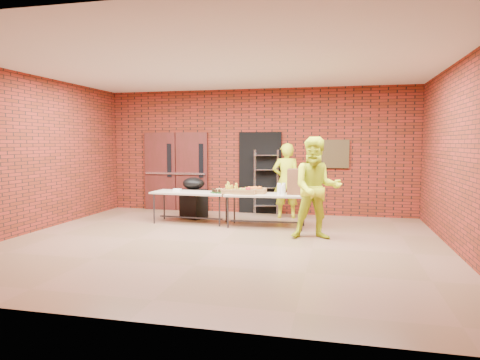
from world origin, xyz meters
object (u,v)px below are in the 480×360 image
at_px(wire_rack, 266,182).
at_px(coffee_dispenser, 298,182).
at_px(volunteer_woman, 286,181).
at_px(table_right, 266,197).
at_px(covered_grill, 194,198).
at_px(table_left, 190,194).
at_px(volunteer_man, 316,188).

relative_size(wire_rack, coffee_dispenser, 3.04).
bearing_deg(volunteer_woman, table_right, 67.79).
distance_m(covered_grill, volunteer_woman, 2.28).
distance_m(table_left, table_right, 1.78).
relative_size(table_left, coffee_dispenser, 3.26).
bearing_deg(volunteer_man, table_right, 132.48).
relative_size(covered_grill, volunteer_woman, 0.55).
bearing_deg(volunteer_man, wire_rack, 110.03).
bearing_deg(volunteer_man, coffee_dispenser, 105.52).
distance_m(table_left, coffee_dispenser, 2.46).
height_order(coffee_dispenser, volunteer_woman, volunteer_woman).
distance_m(wire_rack, table_right, 1.68).
height_order(volunteer_woman, volunteer_man, volunteer_man).
height_order(table_right, volunteer_man, volunteer_man).
xyz_separation_m(coffee_dispenser, volunteer_woman, (-0.38, 1.13, -0.09)).
height_order(table_left, volunteer_woman, volunteer_woman).
xyz_separation_m(covered_grill, volunteer_woman, (2.19, 0.50, 0.41)).
bearing_deg(covered_grill, coffee_dispenser, 9.80).
distance_m(wire_rack, coffee_dispenser, 1.81).
relative_size(table_left, volunteer_woman, 0.97).
xyz_separation_m(table_left, volunteer_woman, (2.05, 1.11, 0.26)).
xyz_separation_m(volunteer_woman, volunteer_man, (0.83, -2.13, 0.06)).
xyz_separation_m(table_right, covered_grill, (-1.91, 0.74, -0.17)).
xyz_separation_m(wire_rack, volunteer_man, (1.39, -2.55, 0.14)).
bearing_deg(coffee_dispenser, volunteer_woman, 108.61).
height_order(wire_rack, coffee_dispenser, wire_rack).
height_order(wire_rack, volunteer_man, volunteer_man).
height_order(wire_rack, volunteer_woman, volunteer_woman).
xyz_separation_m(table_left, covered_grill, (-0.13, 0.61, -0.15)).
bearing_deg(wire_rack, covered_grill, -163.64).
bearing_deg(covered_grill, table_left, -54.06).
height_order(table_right, covered_grill, covered_grill).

